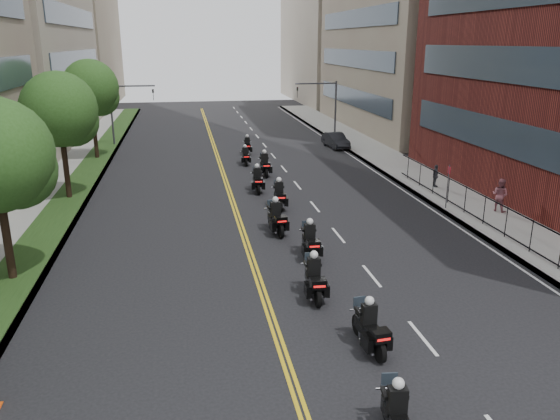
# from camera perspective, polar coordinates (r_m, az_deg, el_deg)

# --- Properties ---
(sidewalk_right) EXTENTS (4.00, 90.00, 0.15)m
(sidewalk_right) POSITION_cam_1_polar(r_m,az_deg,el_deg) (39.35, 14.49, 3.18)
(sidewalk_right) COLOR gray
(sidewalk_right) RESTS_ON ground
(sidewalk_left) EXTENTS (4.00, 90.00, 0.15)m
(sidewalk_left) POSITION_cam_1_polar(r_m,az_deg,el_deg) (36.75, -22.06, 1.47)
(sidewalk_left) COLOR gray
(sidewalk_left) RESTS_ON ground
(grass_strip) EXTENTS (2.00, 90.00, 0.04)m
(grass_strip) POSITION_cam_1_polar(r_m,az_deg,el_deg) (36.56, -20.86, 1.69)
(grass_strip) COLOR #1C3714
(grass_strip) RESTS_ON sidewalk_left
(building_right_far) EXTENTS (15.00, 28.00, 26.00)m
(building_right_far) POSITION_cam_1_polar(r_m,az_deg,el_deg) (91.44, 6.63, 19.48)
(building_right_far) COLOR gray
(building_right_far) RESTS_ON ground
(building_left_far) EXTENTS (16.00, 28.00, 26.00)m
(building_left_far) POSITION_cam_1_polar(r_m,az_deg,el_deg) (89.58, -22.76, 18.38)
(building_left_far) COLOR gray
(building_left_far) RESTS_ON ground
(iron_fence) EXTENTS (0.05, 28.00, 1.50)m
(iron_fence) POSITION_cam_1_polar(r_m,az_deg,el_deg) (27.74, 23.63, -1.80)
(iron_fence) COLOR black
(iron_fence) RESTS_ON sidewalk_right
(street_trees) EXTENTS (4.40, 38.40, 7.98)m
(street_trees) POSITION_cam_1_polar(r_m,az_deg,el_deg) (29.43, -23.75, 7.73)
(street_trees) COLOR black
(street_trees) RESTS_ON ground
(traffic_signal_right) EXTENTS (4.09, 0.20, 5.60)m
(traffic_signal_right) POSITION_cam_1_polar(r_m,az_deg,el_deg) (53.76, 4.84, 11.24)
(traffic_signal_right) COLOR #3F3F44
(traffic_signal_right) RESTS_ON ground
(traffic_signal_left) EXTENTS (4.09, 0.20, 5.60)m
(traffic_signal_left) POSITION_cam_1_polar(r_m,az_deg,el_deg) (52.28, -16.20, 10.46)
(traffic_signal_left) COLOR #3F3F44
(traffic_signal_left) RESTS_ON ground
(motorcycle_0) EXTENTS (0.67, 2.34, 1.73)m
(motorcycle_0) POSITION_cam_1_polar(r_m,az_deg,el_deg) (14.13, 12.19, -20.62)
(motorcycle_0) COLOR black
(motorcycle_0) RESTS_ON ground
(motorcycle_1) EXTENTS (0.64, 2.37, 1.75)m
(motorcycle_1) POSITION_cam_1_polar(r_m,az_deg,el_deg) (17.59, 9.39, -12.19)
(motorcycle_1) COLOR black
(motorcycle_1) RESTS_ON ground
(motorcycle_2) EXTENTS (0.60, 2.47, 1.82)m
(motorcycle_2) POSITION_cam_1_polar(r_m,az_deg,el_deg) (20.62, 3.61, -7.28)
(motorcycle_2) COLOR black
(motorcycle_2) RESTS_ON ground
(motorcycle_3) EXTENTS (0.57, 2.44, 1.80)m
(motorcycle_3) POSITION_cam_1_polar(r_m,az_deg,el_deg) (24.28, 3.17, -3.41)
(motorcycle_3) COLOR black
(motorcycle_3) RESTS_ON ground
(motorcycle_4) EXTENTS (0.72, 2.52, 1.86)m
(motorcycle_4) POSITION_cam_1_polar(r_m,az_deg,el_deg) (27.34, -0.39, -0.94)
(motorcycle_4) COLOR black
(motorcycle_4) RESTS_ON ground
(motorcycle_5) EXTENTS (0.62, 2.47, 1.82)m
(motorcycle_5) POSITION_cam_1_polar(r_m,az_deg,el_deg) (31.38, -0.08, 1.44)
(motorcycle_5) COLOR black
(motorcycle_5) RESTS_ON ground
(motorcycle_6) EXTENTS (0.59, 2.45, 1.81)m
(motorcycle_6) POSITION_cam_1_polar(r_m,az_deg,el_deg) (34.96, -2.38, 3.07)
(motorcycle_6) COLOR black
(motorcycle_6) RESTS_ON ground
(motorcycle_7) EXTENTS (0.58, 2.52, 1.86)m
(motorcycle_7) POSITION_cam_1_polar(r_m,az_deg,el_deg) (39.23, -1.61, 4.68)
(motorcycle_7) COLOR black
(motorcycle_7) RESTS_ON ground
(motorcycle_8) EXTENTS (0.49, 2.13, 1.57)m
(motorcycle_8) POSITION_cam_1_polar(r_m,az_deg,el_deg) (42.87, -3.64, 5.58)
(motorcycle_8) COLOR black
(motorcycle_8) RESTS_ON ground
(motorcycle_9) EXTENTS (0.60, 2.26, 1.67)m
(motorcycle_9) POSITION_cam_1_polar(r_m,az_deg,el_deg) (46.96, -3.43, 6.65)
(motorcycle_9) COLOR black
(motorcycle_9) RESTS_ON ground
(parked_sedan) EXTENTS (1.75, 4.13, 1.33)m
(parked_sedan) POSITION_cam_1_polar(r_m,az_deg,el_deg) (50.07, 5.84, 7.26)
(parked_sedan) COLOR black
(parked_sedan) RESTS_ON ground
(pedestrian_b) EXTENTS (1.08, 1.14, 1.87)m
(pedestrian_b) POSITION_cam_1_polar(r_m,az_deg,el_deg) (32.70, 22.00, 1.47)
(pedestrian_b) COLOR #914F59
(pedestrian_b) RESTS_ON sidewalk_right
(pedestrian_c) EXTENTS (0.46, 0.90, 1.47)m
(pedestrian_c) POSITION_cam_1_polar(r_m,az_deg,el_deg) (36.91, 15.95, 3.45)
(pedestrian_c) COLOR #3C3C43
(pedestrian_c) RESTS_ON sidewalk_right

